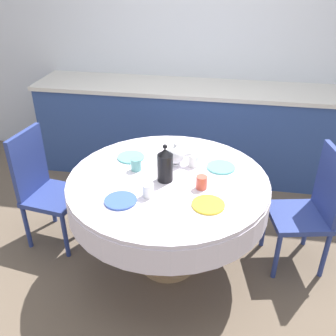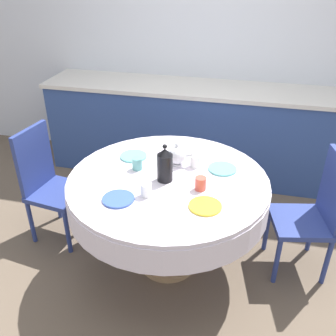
# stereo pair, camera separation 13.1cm
# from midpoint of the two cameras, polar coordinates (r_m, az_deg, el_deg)

# --- Properties ---
(ground_plane) EXTENTS (12.00, 12.00, 0.00)m
(ground_plane) POSITION_cam_midpoint_polar(r_m,az_deg,el_deg) (3.03, -1.28, -14.19)
(ground_plane) COLOR brown
(wall_back) EXTENTS (7.00, 0.05, 2.60)m
(wall_back) POSITION_cam_midpoint_polar(r_m,az_deg,el_deg) (4.06, 3.72, 18.37)
(wall_back) COLOR silver
(wall_back) RESTS_ON ground_plane
(kitchen_counter) EXTENTS (3.24, 0.64, 0.96)m
(kitchen_counter) POSITION_cam_midpoint_polar(r_m,az_deg,el_deg) (3.99, 2.78, 5.81)
(kitchen_counter) COLOR #2D4784
(kitchen_counter) RESTS_ON ground_plane
(dining_table) EXTENTS (1.39, 1.39, 0.77)m
(dining_table) POSITION_cam_midpoint_polar(r_m,az_deg,el_deg) (2.62, -1.43, -3.88)
(dining_table) COLOR tan
(dining_table) RESTS_ON ground_plane
(chair_left) EXTENTS (0.47, 0.47, 0.96)m
(chair_left) POSITION_cam_midpoint_polar(r_m,az_deg,el_deg) (2.89, 19.80, -5.46)
(chair_left) COLOR navy
(chair_left) RESTS_ON ground_plane
(chair_right) EXTENTS (0.45, 0.45, 0.96)m
(chair_right) POSITION_cam_midpoint_polar(r_m,az_deg,el_deg) (3.14, -19.61, -2.40)
(chair_right) COLOR navy
(chair_right) RESTS_ON ground_plane
(plate_near_left) EXTENTS (0.20, 0.20, 0.01)m
(plate_near_left) POSITION_cam_midpoint_polar(r_m,az_deg,el_deg) (2.34, -8.84, -4.95)
(plate_near_left) COLOR #3856AD
(plate_near_left) RESTS_ON dining_table
(cup_near_left) EXTENTS (0.07, 0.07, 0.09)m
(cup_near_left) POSITION_cam_midpoint_polar(r_m,az_deg,el_deg) (2.35, -4.65, -3.43)
(cup_near_left) COLOR white
(cup_near_left) RESTS_ON dining_table
(plate_near_right) EXTENTS (0.20, 0.20, 0.01)m
(plate_near_right) POSITION_cam_midpoint_polar(r_m,az_deg,el_deg) (2.28, 4.52, -5.62)
(plate_near_right) COLOR yellow
(plate_near_right) RESTS_ON dining_table
(cup_near_right) EXTENTS (0.07, 0.07, 0.09)m
(cup_near_right) POSITION_cam_midpoint_polar(r_m,az_deg,el_deg) (2.42, 3.61, -2.24)
(cup_near_right) COLOR #CC4C3D
(cup_near_right) RESTS_ON dining_table
(plate_far_left) EXTENTS (0.20, 0.20, 0.01)m
(plate_far_left) POSITION_cam_midpoint_polar(r_m,az_deg,el_deg) (2.82, -6.99, 1.65)
(plate_far_left) COLOR #60BCB7
(plate_far_left) RESTS_ON dining_table
(cup_far_left) EXTENTS (0.07, 0.07, 0.09)m
(cup_far_left) POSITION_cam_midpoint_polar(r_m,az_deg,el_deg) (2.64, -6.30, 0.52)
(cup_far_left) COLOR #5BA39E
(cup_far_left) RESTS_ON dining_table
(plate_far_right) EXTENTS (0.20, 0.20, 0.01)m
(plate_far_right) POSITION_cam_midpoint_polar(r_m,az_deg,el_deg) (2.68, 6.70, 0.11)
(plate_far_right) COLOR #60BCB7
(plate_far_right) RESTS_ON dining_table
(cup_far_right) EXTENTS (0.07, 0.07, 0.09)m
(cup_far_right) POSITION_cam_midpoint_polar(r_m,az_deg,el_deg) (2.68, 2.52, 1.14)
(cup_far_right) COLOR white
(cup_far_right) RESTS_ON dining_table
(coffee_carafe) EXTENTS (0.11, 0.11, 0.27)m
(coffee_carafe) POSITION_cam_midpoint_polar(r_m,az_deg,el_deg) (2.47, -1.96, 0.44)
(coffee_carafe) COLOR black
(coffee_carafe) RESTS_ON dining_table
(teapot) EXTENTS (0.18, 0.13, 0.18)m
(teapot) POSITION_cam_midpoint_polar(r_m,az_deg,el_deg) (2.68, -0.25, 2.01)
(teapot) COLOR white
(teapot) RESTS_ON dining_table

